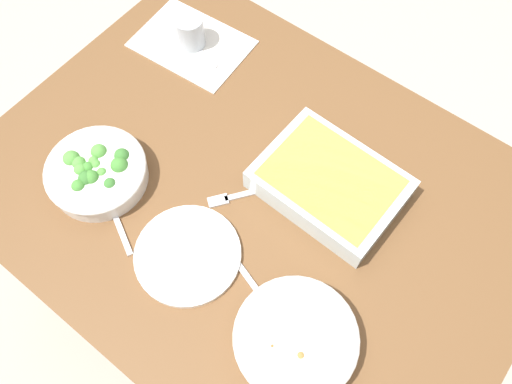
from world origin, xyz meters
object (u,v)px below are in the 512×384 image
at_px(side_plate, 188,255).
at_px(spoon_by_broccoli, 113,210).
at_px(baking_dish, 330,183).
at_px(spoon_by_stew, 255,287).
at_px(spoon_spare, 202,53).
at_px(stew_bowl, 295,339).
at_px(fork_on_table, 241,195).
at_px(drink_cup, 190,33).
at_px(broccoli_bowl, 97,172).

distance_m(side_plate, spoon_by_broccoli, 0.20).
relative_size(baking_dish, spoon_by_stew, 1.78).
bearing_deg(spoon_spare, stew_bowl, -35.94).
distance_m(baking_dish, spoon_by_stew, 0.27).
relative_size(spoon_by_broccoli, fork_on_table, 1.08).
relative_size(drink_cup, spoon_by_broccoli, 0.52).
xyz_separation_m(broccoli_bowl, spoon_by_broccoli, (0.08, -0.04, -0.03)).
distance_m(baking_dish, spoon_spare, 0.49).
bearing_deg(stew_bowl, spoon_by_broccoli, -178.47).
xyz_separation_m(spoon_by_broccoli, spoon_spare, (-0.13, 0.45, 0.00)).
relative_size(side_plate, fork_on_table, 1.44).
relative_size(broccoli_bowl, fork_on_table, 1.44).
xyz_separation_m(drink_cup, fork_on_table, (0.37, -0.26, -0.04)).
relative_size(stew_bowl, spoon_by_broccoli, 1.41).
distance_m(drink_cup, spoon_spare, 0.05).
height_order(stew_bowl, spoon_by_broccoli, stew_bowl).
bearing_deg(spoon_by_stew, spoon_spare, 140.17).
relative_size(broccoli_bowl, spoon_by_broccoli, 1.33).
bearing_deg(broccoli_bowl, spoon_by_broccoli, -26.61).
bearing_deg(drink_cup, stew_bowl, -34.74).
relative_size(baking_dish, fork_on_table, 2.01).
bearing_deg(broccoli_bowl, stew_bowl, -2.72).
bearing_deg(spoon_spare, side_plate, -52.65).
height_order(baking_dish, side_plate, baking_dish).
height_order(drink_cup, side_plate, drink_cup).
bearing_deg(fork_on_table, spoon_by_broccoli, -134.86).
xyz_separation_m(spoon_by_stew, spoon_by_broccoli, (-0.34, -0.05, 0.00)).
bearing_deg(broccoli_bowl, baking_dish, 34.42).
relative_size(spoon_by_stew, spoon_spare, 0.99).
xyz_separation_m(broccoli_bowl, fork_on_table, (0.27, 0.16, -0.03)).
bearing_deg(side_plate, fork_on_table, 89.61).
relative_size(broccoli_bowl, spoon_by_stew, 1.27).
distance_m(spoon_by_broccoli, fork_on_table, 0.28).
relative_size(stew_bowl, baking_dish, 0.76).
height_order(spoon_spare, fork_on_table, spoon_spare).
bearing_deg(spoon_by_broccoli, stew_bowl, 1.53).
distance_m(stew_bowl, baking_dish, 0.34).
bearing_deg(drink_cup, side_plate, -49.92).
height_order(baking_dish, spoon_spare, baking_dish).
xyz_separation_m(side_plate, spoon_spare, (-0.33, 0.43, -0.00)).
bearing_deg(baking_dish, spoon_by_stew, -88.51).
relative_size(baking_dish, drink_cup, 3.61).
height_order(broccoli_bowl, drink_cup, drink_cup).
xyz_separation_m(side_plate, fork_on_table, (0.00, 0.18, -0.00)).
distance_m(spoon_by_broccoli, spoon_spare, 0.47).
bearing_deg(spoon_by_stew, side_plate, -168.52).
distance_m(broccoli_bowl, fork_on_table, 0.32).
bearing_deg(stew_bowl, drink_cup, 145.26).
relative_size(stew_bowl, drink_cup, 2.74).
distance_m(stew_bowl, broccoli_bowl, 0.55).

